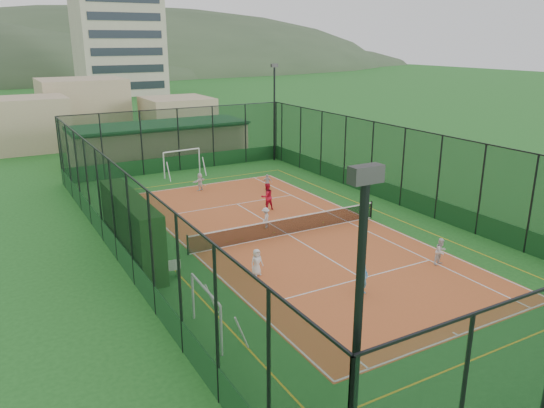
% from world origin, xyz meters
% --- Properties ---
extents(ground, '(300.00, 300.00, 0.00)m').
position_xyz_m(ground, '(0.00, 0.00, 0.00)').
color(ground, '#216222').
rests_on(ground, ground).
extents(court_slab, '(11.17, 23.97, 0.01)m').
position_xyz_m(court_slab, '(0.00, 0.00, 0.01)').
color(court_slab, '#BD5A2A').
rests_on(court_slab, ground).
extents(tennis_net, '(11.67, 0.12, 1.06)m').
position_xyz_m(tennis_net, '(0.00, 0.00, 0.53)').
color(tennis_net, black).
rests_on(tennis_net, ground).
extents(perimeter_fence, '(18.12, 34.12, 5.00)m').
position_xyz_m(perimeter_fence, '(0.00, 0.00, 2.50)').
color(perimeter_fence, black).
rests_on(perimeter_fence, ground).
extents(floodlight_sw, '(0.60, 0.26, 8.25)m').
position_xyz_m(floodlight_sw, '(-8.60, -16.60, 4.12)').
color(floodlight_sw, black).
rests_on(floodlight_sw, ground).
extents(floodlight_ne, '(0.60, 0.26, 8.25)m').
position_xyz_m(floodlight_ne, '(8.60, 16.60, 4.12)').
color(floodlight_ne, black).
rests_on(floodlight_ne, ground).
extents(clubhouse, '(15.20, 7.20, 3.15)m').
position_xyz_m(clubhouse, '(0.00, 22.00, 1.57)').
color(clubhouse, tan).
rests_on(clubhouse, ground).
extents(apartment_tower, '(15.00, 12.00, 30.00)m').
position_xyz_m(apartment_tower, '(12.00, 82.00, 15.00)').
color(apartment_tower, beige).
rests_on(apartment_tower, ground).
extents(distant_hills, '(200.00, 60.00, 24.00)m').
position_xyz_m(distant_hills, '(0.00, 150.00, 0.00)').
color(distant_hills, '#384C33').
rests_on(distant_hills, ground).
extents(hedge_left, '(1.10, 7.32, 3.20)m').
position_xyz_m(hedge_left, '(-8.30, 0.71, 1.60)').
color(hedge_left, black).
rests_on(hedge_left, ground).
extents(white_bench, '(1.67, 0.64, 0.92)m').
position_xyz_m(white_bench, '(-7.80, -2.04, 0.46)').
color(white_bench, white).
rests_on(white_bench, ground).
extents(futsal_goal_near, '(2.91, 0.93, 1.86)m').
position_xyz_m(futsal_goal_near, '(-7.89, -7.42, 0.93)').
color(futsal_goal_near, white).
rests_on(futsal_goal_near, ground).
extents(futsal_goal_far, '(3.19, 1.21, 2.01)m').
position_xyz_m(futsal_goal_far, '(-0.46, 15.18, 1.01)').
color(futsal_goal_far, white).
rests_on(futsal_goal_far, ground).
extents(child_near_left, '(0.64, 0.44, 1.24)m').
position_xyz_m(child_near_left, '(-3.92, -3.76, 0.63)').
color(child_near_left, white).
rests_on(child_near_left, court_slab).
extents(child_near_mid, '(0.58, 0.47, 1.37)m').
position_xyz_m(child_near_mid, '(-0.93, -7.60, 0.69)').
color(child_near_mid, '#50A8E4').
rests_on(child_near_mid, court_slab).
extents(child_near_right, '(0.69, 0.56, 1.30)m').
position_xyz_m(child_near_right, '(4.19, -6.98, 0.66)').
color(child_near_right, white).
rests_on(child_near_right, court_slab).
extents(child_far_left, '(0.86, 0.85, 1.19)m').
position_xyz_m(child_far_left, '(-0.56, 1.52, 0.61)').
color(child_far_left, silver).
rests_on(child_far_left, court_slab).
extents(child_far_right, '(0.74, 0.54, 1.16)m').
position_xyz_m(child_far_right, '(3.30, 8.27, 0.59)').
color(child_far_right, silver).
rests_on(child_far_right, court_slab).
extents(child_far_back, '(1.20, 0.86, 1.25)m').
position_xyz_m(child_far_back, '(-0.84, 10.60, 0.63)').
color(child_far_back, white).
rests_on(child_far_back, court_slab).
extents(coach, '(0.84, 0.66, 1.70)m').
position_xyz_m(coach, '(1.12, 4.40, 0.86)').
color(coach, red).
rests_on(coach, court_slab).
extents(tennis_balls, '(6.25, 1.01, 0.07)m').
position_xyz_m(tennis_balls, '(-1.21, 0.72, 0.04)').
color(tennis_balls, '#CCE033').
rests_on(tennis_balls, court_slab).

